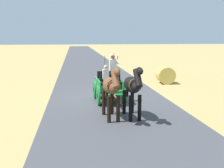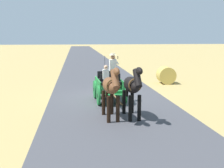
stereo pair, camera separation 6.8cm
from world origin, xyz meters
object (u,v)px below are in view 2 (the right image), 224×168
object	(u,v)px
horse_near_side	(132,86)
horse_off_side	(111,87)
hay_bale	(166,75)
horse_drawn_carriage	(109,86)

from	to	relation	value
horse_near_side	horse_off_side	world-z (taller)	same
horse_off_side	hay_bale	xyz separation A→B (m)	(-4.99, -7.74, -0.72)
horse_off_side	hay_bale	world-z (taller)	horse_off_side
horse_near_side	hay_bale	bearing A→B (deg)	-118.09
horse_near_side	horse_off_side	size ratio (longest dim) A/B	1.00
horse_near_side	horse_drawn_carriage	bearing A→B (deg)	-79.42
horse_drawn_carriage	horse_near_side	distance (m)	3.10
hay_bale	horse_near_side	bearing A→B (deg)	61.91
horse_off_side	horse_near_side	bearing A→B (deg)	-177.66
horse_near_side	hay_bale	world-z (taller)	horse_near_side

